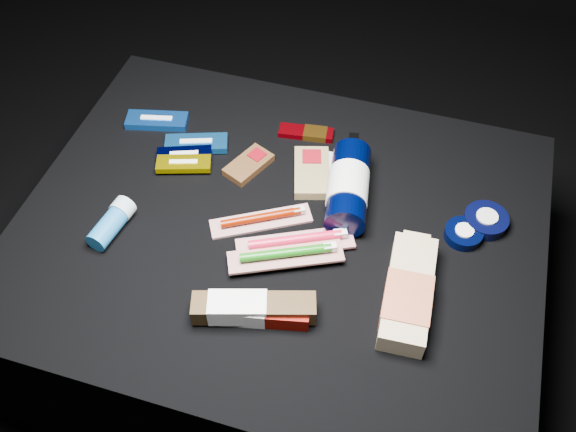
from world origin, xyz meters
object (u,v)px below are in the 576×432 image
(lotion_bottle, at_px, (348,187))
(deodorant_stick, at_px, (112,223))
(toothpaste_carton_red, at_px, (249,312))
(bodywash_bottle, at_px, (408,295))

(lotion_bottle, relative_size, deodorant_stick, 2.27)
(toothpaste_carton_red, bearing_deg, deodorant_stick, 149.02)
(bodywash_bottle, xyz_separation_m, toothpaste_carton_red, (-0.25, -0.11, -0.01))
(bodywash_bottle, height_order, deodorant_stick, bodywash_bottle)
(bodywash_bottle, bearing_deg, lotion_bottle, 124.63)
(bodywash_bottle, bearing_deg, deodorant_stick, 177.13)
(lotion_bottle, distance_m, bodywash_bottle, 0.25)
(lotion_bottle, relative_size, bodywash_bottle, 1.07)
(deodorant_stick, distance_m, toothpaste_carton_red, 0.32)
(lotion_bottle, xyz_separation_m, toothpaste_carton_red, (-0.10, -0.30, -0.02))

